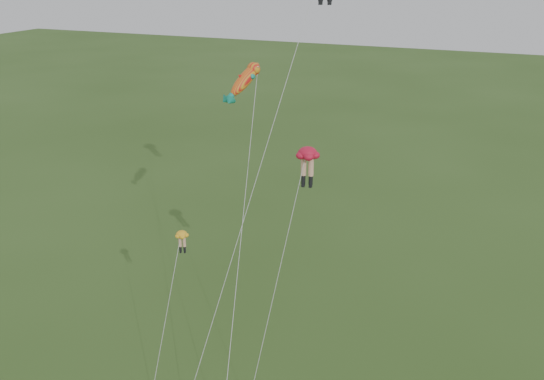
% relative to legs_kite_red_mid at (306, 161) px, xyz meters
% --- Properties ---
extents(legs_kite_red_mid, '(2.55, 5.38, 14.35)m').
position_rel_legs_kite_red_mid_xyz_m(legs_kite_red_mid, '(0.00, 0.00, 0.00)').
color(legs_kite_red_mid, red).
rests_on(legs_kite_red_mid, ground).
extents(legs_kite_yellow, '(1.70, 3.16, 9.64)m').
position_rel_legs_kite_red_mid_xyz_m(legs_kite_yellow, '(-6.27, -3.24, -4.97)').
color(legs_kite_yellow, yellow).
rests_on(legs_kite_yellow, ground).
extents(fish_kite, '(4.97, 13.51, 17.95)m').
position_rel_legs_kite_red_mid_xyz_m(fish_kite, '(-5.80, 4.78, 3.02)').
color(fish_kite, orange).
rests_on(fish_kite, ground).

